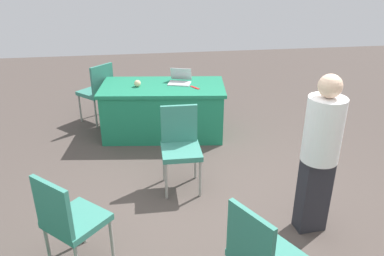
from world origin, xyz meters
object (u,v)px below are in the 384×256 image
Objects in this scene: chair_aisle at (98,89)px; scissors_red at (195,88)px; chair_by_pillar at (180,143)px; yarn_ball at (137,83)px; person_attendee_standing at (320,149)px; laptop_silver at (180,80)px; chair_back_row at (261,252)px; table_foreground at (163,110)px; chair_tucked_left at (69,218)px.

chair_aisle is 5.38× the size of scissors_red.
yarn_ball is (0.45, -1.47, 0.26)m from chair_by_pillar.
person_attendee_standing reaches higher than chair_aisle.
person_attendee_standing is 2.40m from scissors_red.
yarn_ball is at bearing 24.11° from laptop_silver.
yarn_ball is at bearing 165.12° from chair_back_row.
chair_back_row is 5.28× the size of scissors_red.
chair_back_row is 1.22m from person_attendee_standing.
laptop_silver is (-0.17, -1.55, 0.25)m from chair_by_pillar.
person_attendee_standing reaches higher than scissors_red.
yarn_ball is at bearing -72.43° from chair_by_pillar.
table_foreground is 3.31m from chair_back_row.
person_attendee_standing reaches higher than yarn_ball.
chair_tucked_left is 3.24m from chair_aisle.
person_attendee_standing is 8.87× the size of scissors_red.
laptop_silver reaches higher than scissors_red.
person_attendee_standing is (-1.18, 0.95, 0.33)m from chair_by_pillar.
chair_back_row is 0.60× the size of person_attendee_standing.
chair_back_row reaches higher than table_foreground.
chair_tucked_left is at bearing -134.87° from chair_aisle.
scissors_red is at bearing 105.14° from person_attendee_standing.
scissors_red reaches higher than table_foreground.
chair_by_pillar is at bearing -47.22° from scissors_red.
chair_back_row is (-0.38, 1.80, -0.01)m from chair_by_pillar.
chair_back_row is at bearing 104.30° from yarn_ball.
yarn_ball is at bearing -87.86° from chair_aisle.
person_attendee_standing is at bearing 117.86° from table_foreground.
scissors_red is at bearing -72.84° from chair_aisle.
laptop_silver reaches higher than chair_by_pillar.
person_attendee_standing is 2.92m from yarn_ball.
person_attendee_standing is at bearing 128.94° from laptop_silver.
yarn_ball is 0.53× the size of scissors_red.
chair_by_pillar is at bearing 100.57° from laptop_silver.
chair_aisle and laptop_silver have the same top height.
scissors_red is (-1.42, -2.48, 0.23)m from chair_tucked_left.
scissors_red is at bearing 143.08° from laptop_silver.
person_attendee_standing reaches higher than chair_by_pillar.
person_attendee_standing is 4.11× the size of laptop_silver.
table_foreground is 2.78m from person_attendee_standing.
chair_aisle is 4.12m from chair_back_row.
chair_back_row is (-1.46, 3.85, -0.02)m from chair_aisle.
table_foreground is at bearing 159.09° from chair_back_row.
laptop_silver reaches higher than table_foreground.
chair_aisle reaches higher than chair_back_row.
laptop_silver is at bearing -66.96° from chair_aisle.
chair_back_row is at bearing 19.33° from chair_tucked_left.
person_attendee_standing is at bearing 124.06° from yarn_ball.
laptop_silver is at bearing -162.82° from table_foreground.
chair_aisle is at bearing -61.73° from chair_by_pillar.
chair_by_pillar reaches higher than chair_tucked_left.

